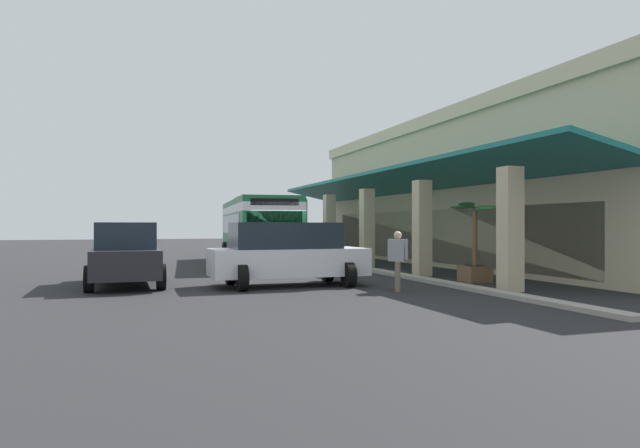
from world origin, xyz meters
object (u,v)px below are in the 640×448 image
Objects in this scene: parked_suv_white at (287,253)px; pedestrian at (398,257)px; parked_suv_charcoal at (125,253)px; transit_bus at (257,226)px; potted_palm at (475,261)px.

parked_suv_white reaches higher than pedestrian.
parked_suv_white is at bearing 69.22° from parked_suv_charcoal.
potted_palm is (11.18, 4.95, -1.15)m from transit_bus.
transit_bus is at bearing 144.71° from parked_suv_charcoal.
parked_suv_white is 6.32m from potted_palm.
potted_palm is (0.79, 6.26, -0.32)m from parked_suv_white.
parked_suv_charcoal is (-1.81, -4.76, 0.00)m from parked_suv_white.
pedestrian is (2.32, 2.64, -0.05)m from parked_suv_white.
transit_bus reaches higher than potted_palm.
potted_palm is at bearing 112.87° from pedestrian.
pedestrian is at bearing 60.86° from parked_suv_charcoal.
transit_bus is 4.25× the size of potted_palm.
transit_bus is 10.55m from parked_suv_charcoal.
parked_suv_charcoal is at bearing -35.29° from transit_bus.
transit_bus reaches higher than parked_suv_charcoal.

